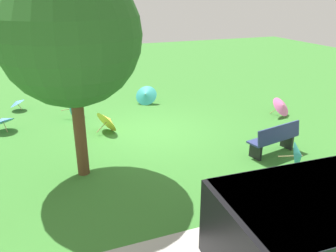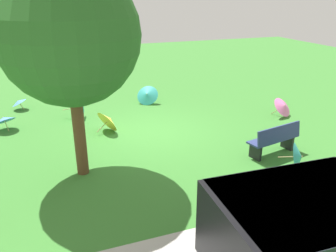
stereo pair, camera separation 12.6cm
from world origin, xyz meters
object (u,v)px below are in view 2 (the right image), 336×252
at_px(parasol_teal_3, 147,95).
at_px(shade_tree, 69,36).
at_px(park_bench, 275,139).
at_px(parasol_blue_1, 4,119).
at_px(parasol_teal_2, 299,157).
at_px(parasol_pink_0, 284,106).
at_px(parasol_blue_0, 19,102).
at_px(parasol_yellow_0, 109,120).
at_px(parasol_teal_1, 79,107).

bearing_deg(parasol_teal_3, shade_tree, 56.88).
bearing_deg(park_bench, parasol_blue_1, -32.55).
height_order(shade_tree, parasol_teal_2, shade_tree).
height_order(park_bench, parasol_pink_0, park_bench).
xyz_separation_m(parasol_blue_0, parasol_yellow_0, (-2.86, 3.43, 0.08)).
relative_size(parasol_blue_0, parasol_yellow_0, 0.73).
xyz_separation_m(park_bench, parasol_teal_1, (4.78, -4.84, -0.01)).
distance_m(park_bench, shade_tree, 6.01).
height_order(parasol_teal_1, parasol_blue_1, parasol_teal_1).
xyz_separation_m(park_bench, parasol_yellow_0, (4.02, -3.31, -0.07)).
xyz_separation_m(parasol_yellow_0, parasol_teal_2, (-4.05, 4.27, -0.03)).
distance_m(parasol_pink_0, parasol_teal_2, 4.10).
bearing_deg(parasol_teal_2, parasol_yellow_0, -46.47).
height_order(parasol_yellow_0, parasol_teal_3, parasol_yellow_0).
bearing_deg(parasol_teal_2, parasol_pink_0, -122.56).
bearing_deg(parasol_pink_0, parasol_teal_1, -18.46).
xyz_separation_m(park_bench, parasol_pink_0, (-2.24, -2.50, -0.06)).
relative_size(parasol_teal_1, parasol_teal_2, 1.31).
relative_size(parasol_teal_1, parasol_teal_3, 0.89).
bearing_deg(park_bench, parasol_yellow_0, -39.54).
bearing_deg(shade_tree, parasol_yellow_0, -114.97).
xyz_separation_m(park_bench, parasol_blue_0, (6.87, -6.75, -0.15)).
relative_size(parasol_blue_0, parasol_teal_3, 0.66).
height_order(parasol_pink_0, parasol_teal_1, parasol_teal_1).
xyz_separation_m(parasol_pink_0, parasol_yellow_0, (6.26, -0.81, -0.01)).
xyz_separation_m(parasol_teal_1, parasol_teal_2, (-4.81, 5.79, -0.08)).
xyz_separation_m(parasol_blue_1, parasol_teal_2, (-7.27, 5.57, -0.01)).
distance_m(parasol_blue_0, parasol_yellow_0, 4.46).
relative_size(park_bench, parasol_teal_1, 1.70).
bearing_deg(parasol_teal_2, parasol_blue_1, -37.45).
bearing_deg(parasol_blue_0, parasol_yellow_0, 129.78).
distance_m(parasol_pink_0, parasol_yellow_0, 6.31).
xyz_separation_m(parasol_pink_0, parasol_teal_2, (2.20, 3.45, -0.04)).
height_order(shade_tree, parasol_teal_3, shade_tree).
distance_m(parasol_blue_1, parasol_teal_3, 5.39).
relative_size(park_bench, shade_tree, 0.33).
height_order(parasol_blue_0, parasol_pink_0, parasol_pink_0).
height_order(park_bench, parasol_teal_2, park_bench).
distance_m(parasol_pink_0, parasol_blue_1, 9.71).
height_order(parasol_teal_2, parasol_teal_3, parasol_teal_3).
xyz_separation_m(shade_tree, parasol_blue_1, (2.05, -3.82, -3.01)).
distance_m(park_bench, parasol_teal_1, 6.80).
height_order(parasol_teal_1, parasol_yellow_0, parasol_teal_1).
bearing_deg(parasol_blue_1, park_bench, 147.45).
height_order(shade_tree, parasol_yellow_0, shade_tree).
distance_m(park_bench, parasol_blue_0, 9.63).
relative_size(parasol_blue_1, parasol_teal_2, 1.29).
xyz_separation_m(shade_tree, parasol_teal_3, (-3.22, -4.94, -3.01)).
bearing_deg(parasol_teal_2, parasol_teal_3, -73.35).
relative_size(shade_tree, parasol_yellow_0, 5.04).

